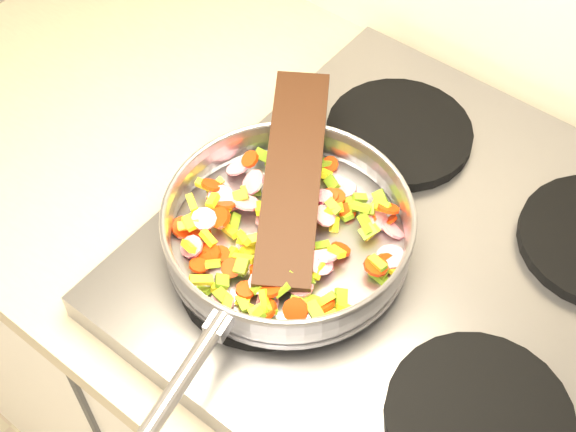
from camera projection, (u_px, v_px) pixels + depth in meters
The scene contains 7 objects.
cooktop at pixel (430, 271), 0.94m from camera, with size 0.60×0.60×0.04m, color #939399.
grate_fl at pixel (262, 274), 0.90m from camera, with size 0.19×0.19×0.02m, color black.
grate_fr at pixel (479, 419), 0.80m from camera, with size 0.19×0.19×0.02m, color black.
grate_bl at pixel (399, 133), 1.04m from camera, with size 0.19×0.19×0.02m, color black.
saute_pan at pixel (287, 228), 0.90m from camera, with size 0.32×0.49×0.06m.
vegetable_heap at pixel (284, 236), 0.90m from camera, with size 0.26×0.26×0.05m.
wooden_spatula at pixel (293, 175), 0.92m from camera, with size 0.28×0.06×0.01m, color black.
Camera 1 is at (-0.51, 1.15, 1.70)m, focal length 50.00 mm.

